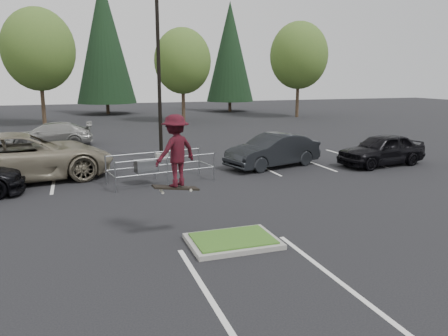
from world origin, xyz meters
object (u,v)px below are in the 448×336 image
object	(u,v)px
cart_corral	(150,166)
car_r_black	(382,150)
conif_c	(230,52)
car_far_silver	(50,135)
decid_c	(182,63)
decid_b	(39,52)
car_r_charc	(273,150)
decid_d	(299,58)
conif_b	(104,41)
light_pole	(159,67)
skateboarder	(175,151)
car_l_tan	(22,157)

from	to	relation	value
cart_corral	car_r_black	bearing A→B (deg)	-9.06
cart_corral	car_r_black	size ratio (longest dim) A/B	0.97
conif_c	car_far_silver	world-z (taller)	conif_c
decid_c	car_far_silver	xyz separation A→B (m)	(-10.99, -11.83, -4.55)
car_r_black	conif_c	bearing A→B (deg)	165.71
decid_b	car_r_charc	bearing A→B (deg)	-63.67
decid_b	decid_d	xyz separation A→B (m)	(24.00, -0.20, -0.13)
conif_b	car_r_charc	bearing A→B (deg)	-81.19
decid_c	car_r_black	size ratio (longest dim) A/B	1.93
light_pole	car_far_silver	xyz separation A→B (m)	(-5.50, 6.00, -3.85)
decid_d	car_r_charc	size ratio (longest dim) A/B	2.05
skateboarder	decid_d	bearing A→B (deg)	-149.63
car_r_charc	decid_b	bearing A→B (deg)	-169.64
car_r_charc	cart_corral	bearing A→B (deg)	-92.39
decid_b	car_l_tan	xyz separation A→B (m)	(0.37, -21.53, -5.07)
car_r_black	car_far_silver	xyz separation A→B (m)	(-14.99, 11.00, -0.03)
car_r_charc	car_far_silver	xyz separation A→B (m)	(-9.99, 9.68, -0.05)
conif_b	car_r_charc	xyz separation A→B (m)	(4.99, -32.18, -7.09)
conif_b	decid_c	bearing A→B (deg)	-60.68
cart_corral	car_l_tan	distance (m)	5.18
decid_d	car_far_silver	bearing A→B (deg)	-151.79
decid_d	car_r_charc	xyz separation A→B (m)	(-13.00, -22.01, -5.15)
decid_b	skateboarder	distance (m)	30.16
conif_b	car_l_tan	world-z (taller)	conif_b
conif_c	car_far_silver	bearing A→B (deg)	-131.47
conif_c	car_r_black	xyz separation A→B (m)	(-4.01, -32.50, -6.11)
decid_c	car_far_silver	distance (m)	16.78
car_far_silver	car_r_black	bearing A→B (deg)	55.06
light_pole	skateboarder	bearing A→B (deg)	-98.79
light_pole	decid_b	size ratio (longest dim) A/B	1.05
cart_corral	light_pole	bearing A→B (deg)	64.87
conif_b	conif_c	distance (m)	14.07
light_pole	car_l_tan	size ratio (longest dim) A/B	1.45
conif_c	conif_b	bearing A→B (deg)	175.91
decid_c	car_far_silver	bearing A→B (deg)	-132.89
skateboarder	car_far_silver	xyz separation A→B (m)	(-3.80, 17.00, -1.55)
car_r_black	car_r_charc	bearing A→B (deg)	-112.01
decid_b	car_r_charc	distance (m)	25.34
skateboarder	car_l_tan	size ratio (longest dim) A/B	0.29
light_pole	car_r_charc	bearing A→B (deg)	-39.37
cart_corral	car_far_silver	xyz separation A→B (m)	(-4.08, 11.11, -0.01)
light_pole	skateboarder	xyz separation A→B (m)	(-1.70, -11.00, -2.31)
decid_d	car_far_silver	size ratio (longest dim) A/B	1.94
skateboarder	cart_corral	bearing A→B (deg)	-119.19
decid_c	car_r_black	distance (m)	23.62
light_pole	decid_b	distance (m)	19.70
car_r_black	car_l_tan	bearing A→B (deg)	-104.58
light_pole	conif_b	size ratio (longest dim) A/B	0.70
light_pole	car_l_tan	xyz separation A→B (m)	(-6.14, -3.00, -3.59)
decid_d	conif_c	xyz separation A→B (m)	(-3.99, 9.17, 0.94)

